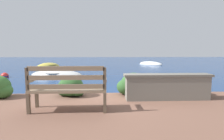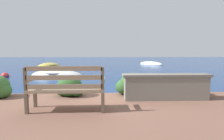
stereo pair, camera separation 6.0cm
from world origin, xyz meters
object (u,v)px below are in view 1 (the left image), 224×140
park_bench (68,87)px  rowboat_far (150,64)px  rowboat_mid (48,68)px  mooring_buoy (5,76)px  rowboat_nearest (57,76)px

park_bench → rowboat_far: (5.74, 15.24, -0.65)m
park_bench → rowboat_mid: 12.12m
mooring_buoy → park_bench: bearing=-52.9°
rowboat_nearest → rowboat_far: 11.70m
rowboat_far → mooring_buoy: (-10.52, -8.92, 0.01)m
rowboat_nearest → mooring_buoy: rowboat_nearest is taller
park_bench → mooring_buoy: (-4.79, 6.33, -0.64)m
rowboat_mid → mooring_buoy: 5.15m
rowboat_mid → rowboat_far: 10.47m
rowboat_mid → mooring_buoy: rowboat_mid is taller
rowboat_mid → rowboat_far: bearing=-40.7°
rowboat_mid → mooring_buoy: size_ratio=6.33×
park_bench → rowboat_far: size_ratio=0.52×
rowboat_far → mooring_buoy: size_ratio=6.85×
rowboat_nearest → rowboat_mid: 5.35m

